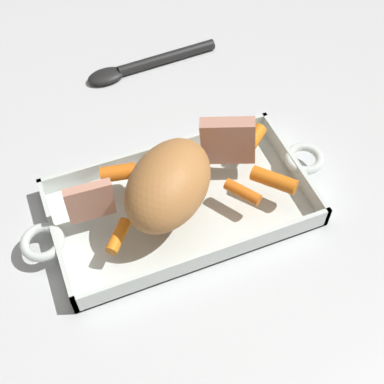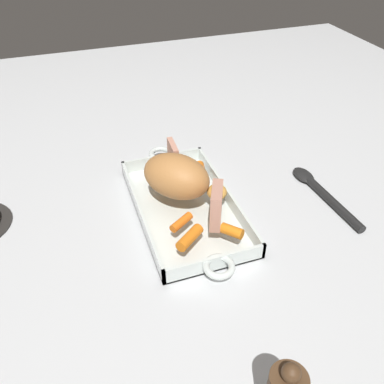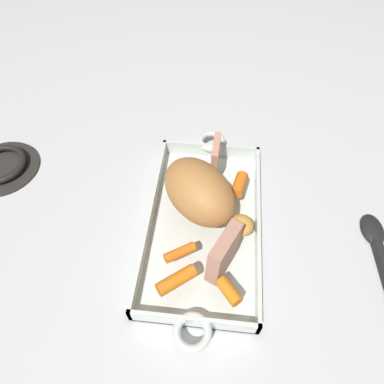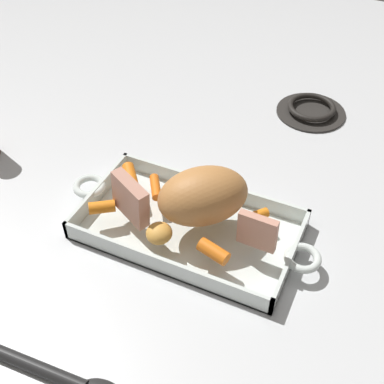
% 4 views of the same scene
% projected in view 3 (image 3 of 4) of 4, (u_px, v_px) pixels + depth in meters
% --- Properties ---
extents(ground_plane, '(2.29, 2.29, 0.00)m').
position_uv_depth(ground_plane, '(203.00, 227.00, 0.66)').
color(ground_plane, silver).
extents(roasting_dish, '(0.46, 0.21, 0.04)m').
position_uv_depth(roasting_dish, '(203.00, 224.00, 0.65)').
color(roasting_dish, silver).
rests_on(roasting_dish, ground_plane).
extents(pork_roast, '(0.18, 0.18, 0.09)m').
position_uv_depth(pork_roast, '(199.00, 191.00, 0.60)').
color(pork_roast, '#B6773E').
rests_on(pork_roast, roasting_dish).
extents(roast_slice_thin, '(0.07, 0.02, 0.07)m').
position_uv_depth(roast_slice_thin, '(216.00, 155.00, 0.67)').
color(roast_slice_thin, tan).
rests_on(roast_slice_thin, roasting_dish).
extents(roast_slice_thick, '(0.09, 0.05, 0.08)m').
position_uv_depth(roast_slice_thick, '(224.00, 252.00, 0.54)').
color(roast_slice_thick, tan).
rests_on(roast_slice_thick, roasting_dish).
extents(baby_carrot_northwest, '(0.06, 0.03, 0.03)m').
position_uv_depth(baby_carrot_northwest, '(239.00, 184.00, 0.66)').
color(baby_carrot_northwest, orange).
rests_on(baby_carrot_northwest, roasting_dish).
extents(baby_carrot_southwest, '(0.06, 0.07, 0.03)m').
position_uv_depth(baby_carrot_southwest, '(176.00, 280.00, 0.54)').
color(baby_carrot_southwest, orange).
rests_on(baby_carrot_southwest, roasting_dish).
extents(baby_carrot_center_right, '(0.04, 0.06, 0.02)m').
position_uv_depth(baby_carrot_center_right, '(180.00, 252.00, 0.57)').
color(baby_carrot_center_right, orange).
rests_on(baby_carrot_center_right, roasting_dish).
extents(baby_carrot_short, '(0.05, 0.05, 0.02)m').
position_uv_depth(baby_carrot_short, '(189.00, 169.00, 0.68)').
color(baby_carrot_short, orange).
rests_on(baby_carrot_short, roasting_dish).
extents(baby_carrot_northeast, '(0.05, 0.05, 0.02)m').
position_uv_depth(baby_carrot_northeast, '(229.00, 291.00, 0.53)').
color(baby_carrot_northeast, orange).
rests_on(baby_carrot_northeast, roasting_dish).
extents(potato_golden_large, '(0.05, 0.06, 0.03)m').
position_uv_depth(potato_golden_large, '(241.00, 225.00, 0.60)').
color(potato_golden_large, gold).
rests_on(potato_golden_large, roasting_dish).
extents(stove_burner_rear, '(0.16, 0.16, 0.02)m').
position_uv_depth(stove_burner_rear, '(1.00, 166.00, 0.74)').
color(stove_burner_rear, '#282623').
rests_on(stove_burner_rear, ground_plane).
extents(serving_spoon, '(0.25, 0.04, 0.02)m').
position_uv_depth(serving_spoon, '(383.00, 265.00, 0.60)').
color(serving_spoon, black).
rests_on(serving_spoon, ground_plane).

